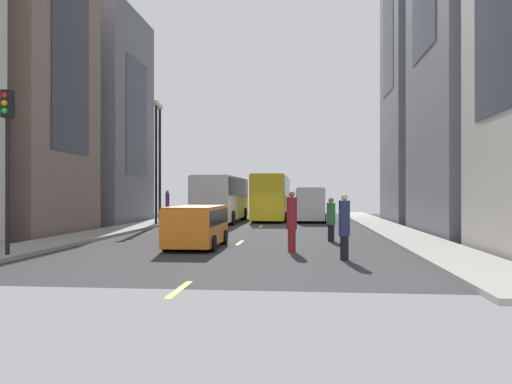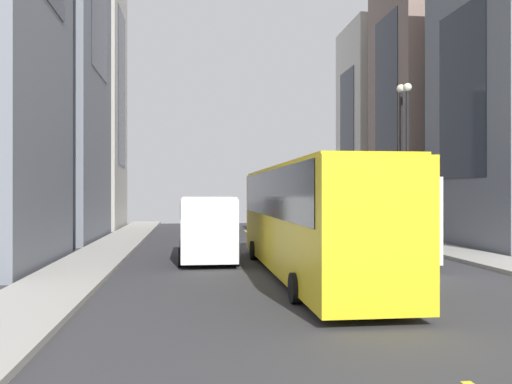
{
  "view_description": "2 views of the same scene",
  "coord_description": "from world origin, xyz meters",
  "px_view_note": "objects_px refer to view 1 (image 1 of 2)",
  "views": [
    {
      "loc": [
        2.81,
        -31.97,
        2.18
      ],
      "look_at": [
        -0.6,
        2.92,
        2.26
      ],
      "focal_mm": 34.83,
      "sensor_mm": 36.0,
      "label": 1
    },
    {
      "loc": [
        3.95,
        27.35,
        2.74
      ],
      "look_at": [
        0.46,
        -1.02,
        2.77
      ],
      "focal_mm": 37.81,
      "sensor_mm": 36.0,
      "label": 2
    }
  ],
  "objects_px": {
    "streetcar_yellow": "(273,194)",
    "city_bus_white": "(222,195)",
    "car_orange_0": "(197,223)",
    "pedestrian_crossing_mid": "(344,225)",
    "traffic_light_near_corner": "(7,139)",
    "delivery_van_white": "(310,202)",
    "pedestrian_crossing_near": "(167,204)",
    "pedestrian_waiting_curb": "(331,218)",
    "pedestrian_walking_far": "(292,220)"
  },
  "relations": [
    {
      "from": "traffic_light_near_corner",
      "to": "city_bus_white",
      "type": "bearing_deg",
      "value": 80.1
    },
    {
      "from": "streetcar_yellow",
      "to": "pedestrian_waiting_curb",
      "type": "xyz_separation_m",
      "value": [
        3.86,
        -19.29,
        -1.09
      ]
    },
    {
      "from": "car_orange_0",
      "to": "traffic_light_near_corner",
      "type": "xyz_separation_m",
      "value": [
        -5.47,
        -4.06,
        2.97
      ]
    },
    {
      "from": "streetcar_yellow",
      "to": "city_bus_white",
      "type": "bearing_deg",
      "value": -122.28
    },
    {
      "from": "pedestrian_waiting_curb",
      "to": "pedestrian_walking_far",
      "type": "bearing_deg",
      "value": -171.92
    },
    {
      "from": "car_orange_0",
      "to": "pedestrian_waiting_curb",
      "type": "height_order",
      "value": "pedestrian_waiting_curb"
    },
    {
      "from": "pedestrian_waiting_curb",
      "to": "streetcar_yellow",
      "type": "bearing_deg",
      "value": 41.41
    },
    {
      "from": "city_bus_white",
      "to": "traffic_light_near_corner",
      "type": "bearing_deg",
      "value": -99.9
    },
    {
      "from": "streetcar_yellow",
      "to": "delivery_van_white",
      "type": "height_order",
      "value": "streetcar_yellow"
    },
    {
      "from": "pedestrian_crossing_near",
      "to": "pedestrian_waiting_curb",
      "type": "xyz_separation_m",
      "value": [
        10.92,
        -11.96,
        -0.34
      ]
    },
    {
      "from": "delivery_van_white",
      "to": "pedestrian_waiting_curb",
      "type": "distance_m",
      "value": 15.24
    },
    {
      "from": "city_bus_white",
      "to": "car_orange_0",
      "type": "height_order",
      "value": "city_bus_white"
    },
    {
      "from": "pedestrian_crossing_mid",
      "to": "traffic_light_near_corner",
      "type": "height_order",
      "value": "traffic_light_near_corner"
    },
    {
      "from": "city_bus_white",
      "to": "pedestrian_waiting_curb",
      "type": "distance_m",
      "value": 15.71
    },
    {
      "from": "delivery_van_white",
      "to": "car_orange_0",
      "type": "distance_m",
      "value": 18.89
    },
    {
      "from": "traffic_light_near_corner",
      "to": "delivery_van_white",
      "type": "bearing_deg",
      "value": 65.49
    },
    {
      "from": "delivery_van_white",
      "to": "pedestrian_crossing_mid",
      "type": "xyz_separation_m",
      "value": [
        0.86,
        -21.46,
        -0.38
      ]
    },
    {
      "from": "car_orange_0",
      "to": "pedestrian_crossing_mid",
      "type": "height_order",
      "value": "pedestrian_crossing_mid"
    },
    {
      "from": "pedestrian_crossing_near",
      "to": "pedestrian_walking_far",
      "type": "xyz_separation_m",
      "value": [
        9.25,
        -16.08,
        -0.19
      ]
    },
    {
      "from": "pedestrian_crossing_near",
      "to": "pedestrian_crossing_mid",
      "type": "bearing_deg",
      "value": 146.6
    },
    {
      "from": "pedestrian_crossing_near",
      "to": "traffic_light_near_corner",
      "type": "distance_m",
      "value": 19.27
    },
    {
      "from": "city_bus_white",
      "to": "delivery_van_white",
      "type": "bearing_deg",
      "value": 11.51
    },
    {
      "from": "pedestrian_walking_far",
      "to": "traffic_light_near_corner",
      "type": "bearing_deg",
      "value": -171.24
    },
    {
      "from": "city_bus_white",
      "to": "pedestrian_crossing_mid",
      "type": "height_order",
      "value": "city_bus_white"
    },
    {
      "from": "car_orange_0",
      "to": "pedestrian_waiting_curb",
      "type": "relative_size",
      "value": 2.2
    },
    {
      "from": "streetcar_yellow",
      "to": "pedestrian_waiting_curb",
      "type": "relative_size",
      "value": 7.13
    },
    {
      "from": "car_orange_0",
      "to": "pedestrian_crossing_mid",
      "type": "bearing_deg",
      "value": -29.65
    },
    {
      "from": "streetcar_yellow",
      "to": "traffic_light_near_corner",
      "type": "distance_m",
      "value": 27.41
    },
    {
      "from": "traffic_light_near_corner",
      "to": "car_orange_0",
      "type": "bearing_deg",
      "value": 36.6
    },
    {
      "from": "car_orange_0",
      "to": "pedestrian_walking_far",
      "type": "distance_m",
      "value": 3.96
    },
    {
      "from": "city_bus_white",
      "to": "car_orange_0",
      "type": "bearing_deg",
      "value": -83.94
    },
    {
      "from": "pedestrian_crossing_mid",
      "to": "traffic_light_near_corner",
      "type": "distance_m",
      "value": 11.43
    },
    {
      "from": "delivery_van_white",
      "to": "traffic_light_near_corner",
      "type": "xyz_separation_m",
      "value": [
        -10.19,
        -22.34,
        2.44
      ]
    },
    {
      "from": "pedestrian_crossing_mid",
      "to": "streetcar_yellow",
      "type": "bearing_deg",
      "value": -103.78
    },
    {
      "from": "streetcar_yellow",
      "to": "car_orange_0",
      "type": "relative_size",
      "value": 3.24
    },
    {
      "from": "streetcar_yellow",
      "to": "car_orange_0",
      "type": "height_order",
      "value": "streetcar_yellow"
    },
    {
      "from": "streetcar_yellow",
      "to": "delivery_van_white",
      "type": "distance_m",
      "value": 5.16
    },
    {
      "from": "city_bus_white",
      "to": "delivery_van_white",
      "type": "distance_m",
      "value": 6.67
    },
    {
      "from": "car_orange_0",
      "to": "pedestrian_crossing_mid",
      "type": "xyz_separation_m",
      "value": [
        5.58,
        -3.17,
        0.16
      ]
    },
    {
      "from": "streetcar_yellow",
      "to": "traffic_light_near_corner",
      "type": "bearing_deg",
      "value": -105.0
    },
    {
      "from": "city_bus_white",
      "to": "pedestrian_walking_far",
      "type": "bearing_deg",
      "value": -72.69
    },
    {
      "from": "delivery_van_white",
      "to": "car_orange_0",
      "type": "relative_size",
      "value": 1.17
    },
    {
      "from": "delivery_van_white",
      "to": "pedestrian_crossing_near",
      "type": "height_order",
      "value": "delivery_van_white"
    },
    {
      "from": "delivery_van_white",
      "to": "car_orange_0",
      "type": "height_order",
      "value": "delivery_van_white"
    },
    {
      "from": "pedestrian_waiting_curb",
      "to": "pedestrian_walking_far",
      "type": "distance_m",
      "value": 4.44
    },
    {
      "from": "car_orange_0",
      "to": "delivery_van_white",
      "type": "bearing_deg",
      "value": 75.53
    },
    {
      "from": "city_bus_white",
      "to": "car_orange_0",
      "type": "relative_size",
      "value": 2.56
    },
    {
      "from": "pedestrian_crossing_mid",
      "to": "traffic_light_near_corner",
      "type": "relative_size",
      "value": 0.4
    },
    {
      "from": "delivery_van_white",
      "to": "pedestrian_walking_far",
      "type": "xyz_separation_m",
      "value": [
        -0.91,
        -19.33,
        -0.32
      ]
    },
    {
      "from": "city_bus_white",
      "to": "streetcar_yellow",
      "type": "bearing_deg",
      "value": 57.72
    }
  ]
}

